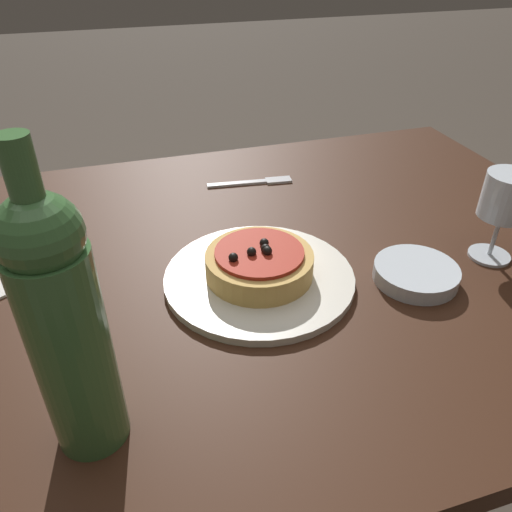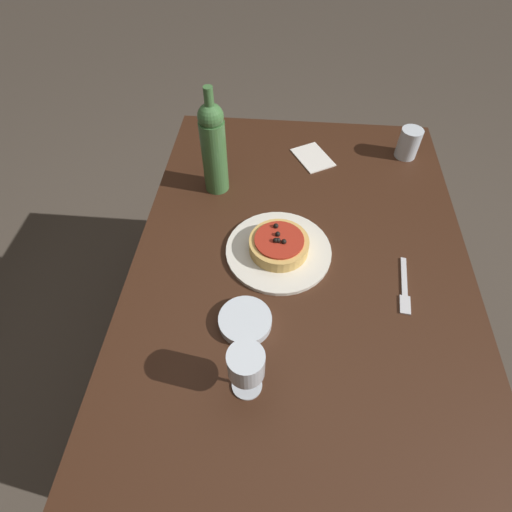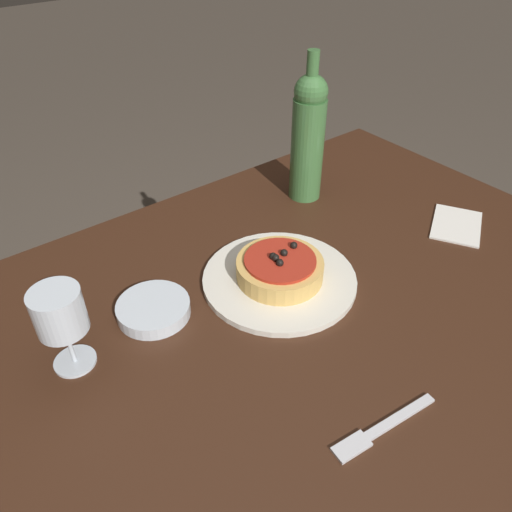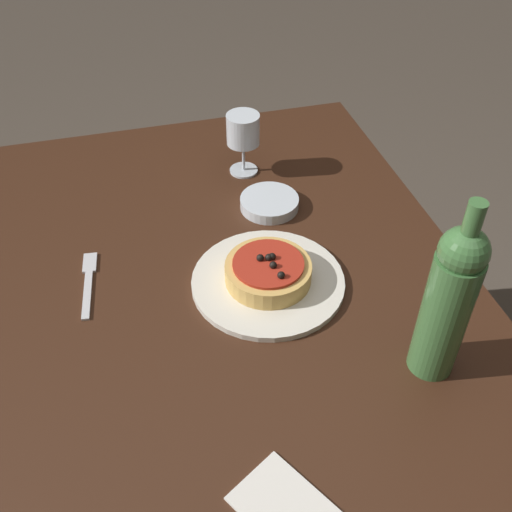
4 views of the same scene
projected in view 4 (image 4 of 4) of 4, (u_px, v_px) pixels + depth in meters
name	position (u px, v px, depth m)	size (l,w,h in m)	color
ground_plane	(242.00, 489.00, 1.64)	(14.00, 14.00, 0.00)	#4C4238
dining_table	(236.00, 324.00, 1.19)	(1.29, 0.91, 0.77)	#381E11
dinner_plate	(269.00, 283.00, 1.13)	(0.29, 0.29, 0.01)	silver
pizza	(269.00, 273.00, 1.11)	(0.16, 0.16, 0.05)	tan
wine_glass	(243.00, 132.00, 1.34)	(0.08, 0.08, 0.15)	silver
wine_bottle	(449.00, 300.00, 0.89)	(0.07, 0.07, 0.33)	#3D6B38
side_bowl	(269.00, 203.00, 1.30)	(0.13, 0.13, 0.02)	silver
fork	(89.00, 280.00, 1.14)	(0.18, 0.04, 0.00)	silver
paper_napkin	(286.00, 509.00, 0.81)	(0.17, 0.16, 0.00)	silver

